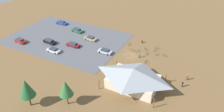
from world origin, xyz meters
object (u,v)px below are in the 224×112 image
Objects in this scene: car_maroon_front_row at (73,45)px; visitor_at_bikes at (183,84)px; bicycle_silver_back_row at (138,51)px; bicycle_yellow_yard_left at (157,55)px; bicycle_blue_lone_west at (146,61)px; car_green_inner_stall at (77,30)px; bike_pavilion at (133,77)px; bicycle_teal_yard_right at (157,48)px; trash_bin at (142,42)px; car_tan_near_entry at (91,38)px; pine_mideast at (66,88)px; bicycle_purple_edge_south at (129,44)px; pine_east at (26,88)px; visitor_by_pavilion at (139,55)px; bicycle_black_front_row at (146,49)px; car_blue_end_stall at (62,23)px; bicycle_red_yard_center at (165,55)px; car_red_back_corner at (20,41)px; bicycle_orange_trailside at (132,50)px; car_silver_mid_lot at (105,51)px; car_black_far_end at (50,41)px; visitor_near_lot at (188,77)px; bicycle_white_by_bin at (155,50)px; car_white_second_row at (53,50)px; bicycle_green_mid_cluster at (147,54)px.

visitor_at_bikes reaches higher than car_maroon_front_row.
bicycle_yellow_yard_left is at bearing -173.80° from bicycle_silver_back_row.
bicycle_blue_lone_west is 31.28m from car_green_inner_stall.
bike_pavilion reaches higher than bicycle_silver_back_row.
bicycle_teal_yard_right is at bearing -72.76° from bicycle_yellow_yard_left.
car_tan_near_entry is at bearing 20.96° from trash_bin.
car_tan_near_entry is at bearing -67.21° from pine_mideast.
pine_mideast is 32.00m from bicycle_purple_edge_south.
visitor_by_pavilion is (-14.35, -29.96, -3.96)m from pine_east.
pine_mideast reaches higher than bicycle_yellow_yard_left.
car_blue_end_stall is (37.67, -4.52, 0.34)m from bicycle_black_front_row.
pine_mideast is at bearing 82.48° from trash_bin.
car_red_back_corner is at bearing 16.34° from bicycle_red_yard_center.
bicycle_teal_yard_right is at bearing -156.18° from car_maroon_front_row.
bicycle_orange_trailside is 7.87m from bicycle_yellow_yard_left.
car_blue_end_stall is at bearing -10.71° from bicycle_silver_back_row.
car_green_inner_stall is at bearing 2.35° from bicycle_teal_yard_right.
car_silver_mid_lot is 20.17m from car_black_far_end.
car_tan_near_entry is at bearing -1.46° from bicycle_orange_trailside.
car_red_back_corner is 0.97× the size of car_blue_end_stall.
bicycle_purple_edge_south is at bearing -26.92° from visitor_near_lot.
bicycle_blue_lone_west is at bearing 132.82° from bicycle_silver_back_row.
visitor_at_bikes is (-11.42, 13.92, 0.61)m from bicycle_white_by_bin.
car_tan_near_entry is at bearing 7.35° from bicycle_white_by_bin.
bicycle_blue_lone_west is 24.86m from car_maroon_front_row.
pine_mideast reaches higher than car_red_back_corner.
trash_bin reaches higher than bicycle_purple_edge_south.
bicycle_red_yard_center is 34.27m from car_green_inner_stall.
car_blue_end_stall is at bearing -15.83° from bicycle_blue_lone_west.
bicycle_silver_back_row is 0.81× the size of visitor_at_bikes.
car_silver_mid_lot is at bearing 56.53° from trash_bin.
bicycle_red_yard_center is (-12.53, 1.82, -0.01)m from bicycle_purple_edge_south.
bicycle_white_by_bin is at bearing -152.59° from bicycle_orange_trailside.
pine_mideast is 28.92m from bicycle_orange_trailside.
bicycle_blue_lone_west is 33.38m from car_black_far_end.
car_green_inner_stall is at bearing -61.38° from car_maroon_front_row.
car_maroon_front_row is at bearing 4.02° from bicycle_blue_lone_west.
visitor_by_pavilion is (-30.44, -5.47, 0.18)m from car_black_far_end.
trash_bin is at bearing -39.90° from bicycle_yellow_yard_left.
pine_east is 1.10× the size of pine_mideast.
car_red_back_corner is 14.46m from car_white_second_row.
bicycle_green_mid_cluster is (-3.07, 0.30, -0.01)m from bicycle_silver_back_row.
bicycle_purple_edge_south is at bearing 47.16° from trash_bin.
car_blue_end_stall is (34.82, -0.24, 0.26)m from trash_bin.
bicycle_green_mid_cluster is at bearing 116.71° from bicycle_black_front_row.
bicycle_teal_yard_right is 22.97m from car_tan_near_entry.
bicycle_black_front_row is 27.75m from car_green_inner_stall.
pine_mideast reaches higher than car_maroon_front_row.
visitor_at_bikes is (-39.74, -1.33, 0.21)m from car_white_second_row.
pine_east reaches higher than bicycle_orange_trailside.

